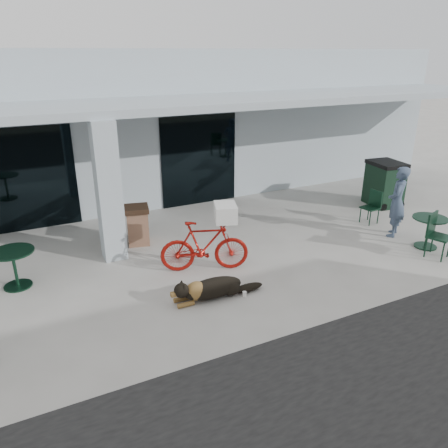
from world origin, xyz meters
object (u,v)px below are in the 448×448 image
person (397,202)px  dog (213,287)px  cafe_table_near (15,269)px  wheeled_bin (384,184)px  cafe_chair_far_b (370,207)px  cafe_chair_far_a (439,236)px  bicycle (204,246)px  trash_receptacle (138,225)px  cafe_table_far (428,232)px

person → dog: bearing=-29.8°
cafe_table_near → wheeled_bin: 10.38m
cafe_table_near → cafe_chair_far_b: size_ratio=0.92×
dog → cafe_chair_far_a: size_ratio=1.32×
cafe_table_near → wheeled_bin: wheeled_bin is taller
cafe_chair_far_b → wheeled_bin: bearing=117.1°
bicycle → person: (5.13, -0.38, 0.34)m
dog → wheeled_bin: wheeled_bin is taller
bicycle → cafe_chair_far_b: bicycle is taller
cafe_table_near → trash_receptacle: bearing=19.7°
cafe_chair_far_a → cafe_chair_far_b: size_ratio=1.14×
cafe_table_near → person: person is taller
cafe_chair_far_a → trash_receptacle: (-5.94, 3.80, -0.04)m
trash_receptacle → dog: bearing=-79.8°
bicycle → wheeled_bin: wheeled_bin is taller
dog → cafe_table_far: cafe_table_far is taller
bicycle → dog: bicycle is taller
cafe_table_far → wheeled_bin: (1.38, 2.82, 0.30)m
dog → cafe_chair_far_b: 5.77m
cafe_chair_far_a → person: person is taller
bicycle → cafe_table_near: 3.82m
bicycle → cafe_chair_far_b: (5.20, 0.54, -0.11)m
bicycle → dog: bearing=-176.2°
cafe_chair_far_a → cafe_chair_far_b: 2.33m
cafe_table_far → trash_receptacle: size_ratio=0.84×
cafe_chair_far_b → cafe_table_near: bearing=-99.8°
cafe_table_near → wheeled_bin: bearing=2.9°
bicycle → cafe_table_near: (-3.68, 1.02, -0.17)m
dog → cafe_table_near: size_ratio=1.63×
cafe_table_near → trash_receptacle: 2.97m
cafe_chair_far_b → wheeled_bin: (1.48, 0.99, 0.22)m
dog → cafe_table_near: 3.99m
cafe_chair_far_b → wheeled_bin: wheeled_bin is taller
cafe_chair_far_b → person: (-0.07, -0.92, 0.45)m
bicycle → person: size_ratio=1.04×
bicycle → cafe_table_near: bicycle is taller
cafe_table_near → cafe_chair_far_b: 8.89m
bicycle → dog: (-0.32, -1.12, -0.34)m
cafe_chair_far_b → wheeled_bin: size_ratio=0.67×
dog → wheeled_bin: 7.50m
cafe_chair_far_b → trash_receptacle: (-6.09, 1.48, 0.03)m
cafe_table_far → wheeled_bin: bearing=63.9°
cafe_chair_far_a → person: (0.08, 1.40, 0.39)m
bicycle → cafe_table_far: size_ratio=2.33×
dog → person: person is taller
cafe_chair_far_a → person: bearing=67.6°
person → trash_receptacle: bearing=-59.2°
cafe_table_near → person: size_ratio=0.46×
person → wheeled_bin: person is taller
bicycle → trash_receptacle: 2.21m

